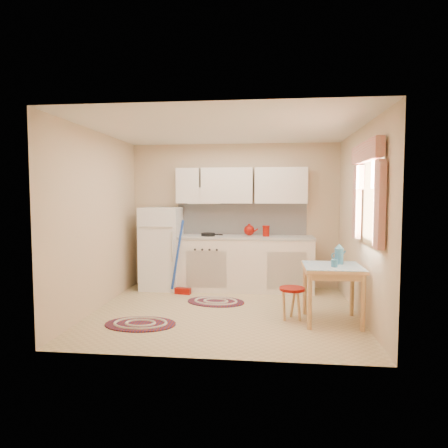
# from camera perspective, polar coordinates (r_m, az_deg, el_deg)

# --- Properties ---
(room_shell) EXTENTS (3.64, 3.60, 2.52)m
(room_shell) POSITION_cam_1_polar(r_m,az_deg,el_deg) (5.64, 1.93, 3.99)
(room_shell) COLOR #CDB583
(room_shell) RESTS_ON ground
(fridge) EXTENTS (0.65, 0.60, 1.40)m
(fridge) POSITION_cam_1_polar(r_m,az_deg,el_deg) (6.94, -8.93, -3.43)
(fridge) COLOR white
(fridge) RESTS_ON ground
(broom) EXTENTS (0.30, 0.16, 1.20)m
(broom) POSITION_cam_1_polar(r_m,az_deg,el_deg) (6.51, -5.93, -4.80)
(broom) COLOR blue
(broom) RESTS_ON ground
(base_cabinets) EXTENTS (2.25, 0.60, 0.88)m
(base_cabinets) POSITION_cam_1_polar(r_m,az_deg,el_deg) (6.80, 3.08, -5.76)
(base_cabinets) COLOR white
(base_cabinets) RESTS_ON ground
(countertop) EXTENTS (2.27, 0.62, 0.04)m
(countertop) POSITION_cam_1_polar(r_m,az_deg,el_deg) (6.73, 3.10, -1.91)
(countertop) COLOR #B9B8B0
(countertop) RESTS_ON base_cabinets
(frying_pan) EXTENTS (0.27, 0.27, 0.05)m
(frying_pan) POSITION_cam_1_polar(r_m,az_deg,el_deg) (6.74, -2.29, -1.51)
(frying_pan) COLOR black
(frying_pan) RESTS_ON countertop
(red_kettle) EXTENTS (0.22, 0.20, 0.20)m
(red_kettle) POSITION_cam_1_polar(r_m,az_deg,el_deg) (6.72, 3.61, -0.90)
(red_kettle) COLOR #8D0D05
(red_kettle) RESTS_ON countertop
(red_canister) EXTENTS (0.13, 0.13, 0.16)m
(red_canister) POSITION_cam_1_polar(r_m,az_deg,el_deg) (6.71, 6.02, -1.08)
(red_canister) COLOR #8D0D05
(red_canister) RESTS_ON countertop
(table) EXTENTS (0.72, 0.72, 0.72)m
(table) POSITION_cam_1_polar(r_m,az_deg,el_deg) (5.30, 15.18, -9.66)
(table) COLOR #E4B172
(table) RESTS_ON ground
(stool) EXTENTS (0.39, 0.39, 0.42)m
(stool) POSITION_cam_1_polar(r_m,az_deg,el_deg) (5.34, 9.68, -11.14)
(stool) COLOR #8D0D05
(stool) RESTS_ON ground
(coffee_pot) EXTENTS (0.17, 0.16, 0.28)m
(coffee_pot) POSITION_cam_1_polar(r_m,az_deg,el_deg) (5.34, 16.11, -4.12)
(coffee_pot) COLOR teal
(coffee_pot) RESTS_ON table
(mug) EXTENTS (0.10, 0.10, 0.10)m
(mug) POSITION_cam_1_polar(r_m,az_deg,el_deg) (5.12, 15.48, -5.47)
(mug) COLOR teal
(mug) RESTS_ON table
(rug_center) EXTENTS (0.93, 0.68, 0.02)m
(rug_center) POSITION_cam_1_polar(r_m,az_deg,el_deg) (6.12, -1.18, -11.04)
(rug_center) COLOR maroon
(rug_center) RESTS_ON ground
(rug_left) EXTENTS (0.91, 0.62, 0.02)m
(rug_left) POSITION_cam_1_polar(r_m,az_deg,el_deg) (5.23, -11.85, -13.81)
(rug_left) COLOR maroon
(rug_left) RESTS_ON ground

